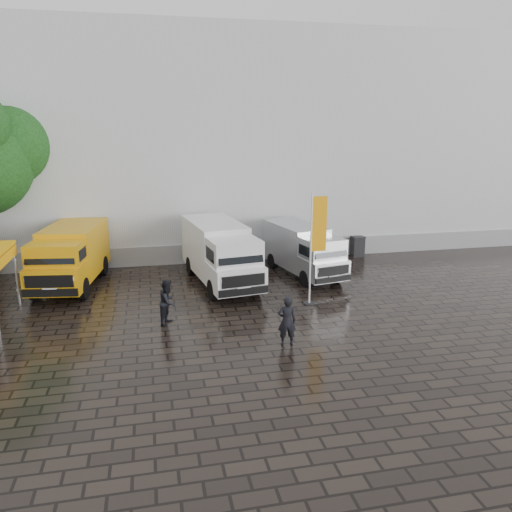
{
  "coord_description": "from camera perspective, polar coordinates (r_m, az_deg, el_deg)",
  "views": [
    {
      "loc": [
        -4.97,
        -17.6,
        7.0
      ],
      "look_at": [
        -0.73,
        2.2,
        1.73
      ],
      "focal_mm": 35.0,
      "sensor_mm": 36.0,
      "label": 1
    }
  ],
  "objects": [
    {
      "name": "ground",
      "position": [
        19.58,
        3.47,
        -6.37
      ],
      "size": [
        120.0,
        120.0,
        0.0
      ],
      "primitive_type": "plane",
      "color": "black",
      "rests_on": "ground"
    },
    {
      "name": "exhibition_hall",
      "position": [
        34.33,
        -0.37,
        12.93
      ],
      "size": [
        44.0,
        16.0,
        12.0
      ],
      "primitive_type": "cube",
      "color": "silver",
      "rests_on": "ground"
    },
    {
      "name": "hall_plinth",
      "position": [
        27.27,
        3.09,
        0.79
      ],
      "size": [
        44.0,
        0.15,
        1.0
      ],
      "primitive_type": "cube",
      "color": "gray",
      "rests_on": "ground"
    },
    {
      "name": "van_yellow",
      "position": [
        23.71,
        -20.45,
        -0.2
      ],
      "size": [
        3.01,
        5.97,
        2.63
      ],
      "primitive_type": null,
      "rotation": [
        0.0,
        0.0,
        -0.15
      ],
      "color": "orange",
      "rests_on": "ground"
    },
    {
      "name": "van_white",
      "position": [
        22.6,
        -4.1,
        0.15
      ],
      "size": [
        3.02,
        6.58,
        2.75
      ],
      "primitive_type": null,
      "rotation": [
        0.0,
        0.0,
        0.15
      ],
      "color": "white",
      "rests_on": "ground"
    },
    {
      "name": "van_silver",
      "position": [
        24.1,
        5.37,
        0.57
      ],
      "size": [
        2.9,
        5.72,
        2.37
      ],
      "primitive_type": null,
      "rotation": [
        0.0,
        0.0,
        0.21
      ],
      "color": "#ACAEB1",
      "rests_on": "ground"
    },
    {
      "name": "flagpole",
      "position": [
        19.88,
        6.79,
        1.46
      ],
      "size": [
        0.88,
        0.5,
        4.56
      ],
      "color": "black",
      "rests_on": "ground"
    },
    {
      "name": "wheelie_bin",
      "position": [
        28.18,
        11.52,
        1.1
      ],
      "size": [
        0.69,
        0.69,
        1.12
      ],
      "primitive_type": "cube",
      "rotation": [
        0.0,
        0.0,
        -0.03
      ],
      "color": "black",
      "rests_on": "ground"
    },
    {
      "name": "person_front",
      "position": [
        16.43,
        3.55,
        -7.42
      ],
      "size": [
        0.66,
        0.47,
        1.69
      ],
      "primitive_type": "imported",
      "rotation": [
        0.0,
        0.0,
        3.03
      ],
      "color": "black",
      "rests_on": "ground"
    },
    {
      "name": "person_tent",
      "position": [
        18.46,
        -10.02,
        -5.19
      ],
      "size": [
        0.91,
        0.99,
        1.64
      ],
      "primitive_type": "imported",
      "rotation": [
        0.0,
        0.0,
        1.11
      ],
      "color": "black",
      "rests_on": "ground"
    }
  ]
}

